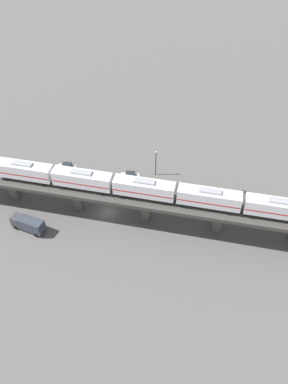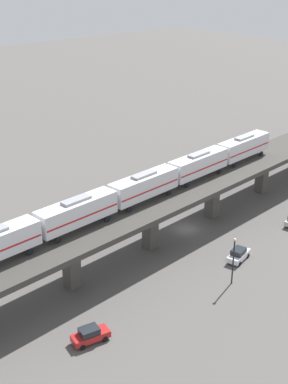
% 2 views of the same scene
% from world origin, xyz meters
% --- Properties ---
extents(ground_plane, '(400.00, 400.00, 0.00)m').
position_xyz_m(ground_plane, '(0.00, 0.00, 0.00)').
color(ground_plane, '#514F4C').
extents(elevated_viaduct, '(13.21, 92.31, 7.31)m').
position_xyz_m(elevated_viaduct, '(0.01, -0.17, 6.29)').
color(elevated_viaduct, '#393733').
rests_on(elevated_viaduct, ground).
extents(subway_train, '(6.09, 62.46, 4.45)m').
position_xyz_m(subway_train, '(-0.96, -8.51, 9.85)').
color(subway_train, silver).
rests_on(subway_train, elevated_viaduct).
extents(street_car_silver, '(2.42, 4.61, 1.89)m').
position_xyz_m(street_car_silver, '(10.98, 14.42, 0.94)').
color(street_car_silver, '#B7BABF').
rests_on(street_car_silver, ground).
extents(street_car_red, '(2.66, 4.68, 1.89)m').
position_xyz_m(street_car_red, '(11.84, -28.47, 0.94)').
color(street_car_red, '#AD1E1E').
rests_on(street_car_red, ground).
extents(street_car_white, '(2.72, 4.69, 1.89)m').
position_xyz_m(street_car_white, '(11.86, -1.48, 0.94)').
color(street_car_white, silver).
rests_on(street_car_white, ground).
extents(delivery_truck, '(3.24, 7.45, 3.20)m').
position_xyz_m(delivery_truck, '(-9.19, 13.82, 1.76)').
color(delivery_truck, '#333338').
rests_on(delivery_truck, ground).
extents(street_lamp, '(0.44, 0.44, 6.94)m').
position_xyz_m(street_lamp, '(15.09, -6.97, 4.11)').
color(street_lamp, black).
rests_on(street_lamp, ground).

